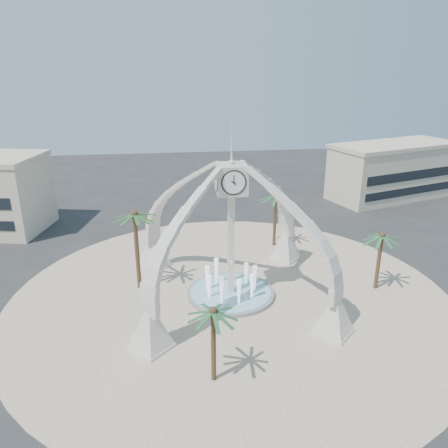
{
  "coord_description": "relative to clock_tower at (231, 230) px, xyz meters",
  "views": [
    {
      "loc": [
        -5.41,
        -35.08,
        20.09
      ],
      "look_at": [
        -0.35,
        2.0,
        6.31
      ],
      "focal_mm": 35.0,
      "sensor_mm": 36.0,
      "label": 1
    }
  ],
  "objects": [
    {
      "name": "palm_south",
      "position": [
        -2.85,
        -11.16,
        -1.22
      ],
      "size": [
        4.28,
        4.28,
        6.03
      ],
      "rotation": [
        0.0,
        0.0,
        -0.22
      ],
      "color": "brown",
      "rests_on": "ground"
    },
    {
      "name": "palm_east",
      "position": [
        13.82,
        -0.53,
        -1.13
      ],
      "size": [
        4.04,
        4.04,
        6.15
      ],
      "rotation": [
        0.0,
        0.0,
        -0.06
      ],
      "color": "brown",
      "rests_on": "ground"
    },
    {
      "name": "building_ne",
      "position": [
        30.0,
        28.0,
        -2.18
      ],
      "size": [
        21.87,
        14.17,
        8.6
      ],
      "rotation": [
        0.0,
        0.0,
        0.31
      ],
      "color": "beige",
      "rests_on": "ground"
    },
    {
      "name": "clock_tower",
      "position": [
        0.0,
        0.0,
        0.0
      ],
      "size": [
        17.94,
        17.94,
        16.3
      ],
      "color": "beige",
      "rests_on": "ground"
    },
    {
      "name": "palm_north",
      "position": [
        6.78,
        10.96,
        -0.47
      ],
      "size": [
        3.83,
        3.83,
        6.84
      ],
      "rotation": [
        0.0,
        0.0,
        0.0
      ],
      "color": "brown",
      "rests_on": "ground"
    },
    {
      "name": "plaza",
      "position": [
        0.0,
        0.0,
        -6.46
      ],
      "size": [
        40.0,
        40.0,
        0.06
      ],
      "primitive_type": "cylinder",
      "color": "beige",
      "rests_on": "ground"
    },
    {
      "name": "ground",
      "position": [
        0.0,
        0.0,
        -6.49
      ],
      "size": [
        140.0,
        140.0,
        0.0
      ],
      "primitive_type": "plane",
      "color": "#282828",
      "rests_on": "ground"
    },
    {
      "name": "palm_west",
      "position": [
        -8.38,
        2.55,
        0.85
      ],
      "size": [
        4.52,
        4.52,
        8.27
      ],
      "rotation": [
        0.0,
        0.0,
        -0.07
      ],
      "color": "brown",
      "rests_on": "ground"
    },
    {
      "name": "fountain",
      "position": [
        0.0,
        0.0,
        -6.2
      ],
      "size": [
        8.0,
        8.0,
        3.62
      ],
      "color": "gray",
      "rests_on": "ground"
    }
  ]
}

